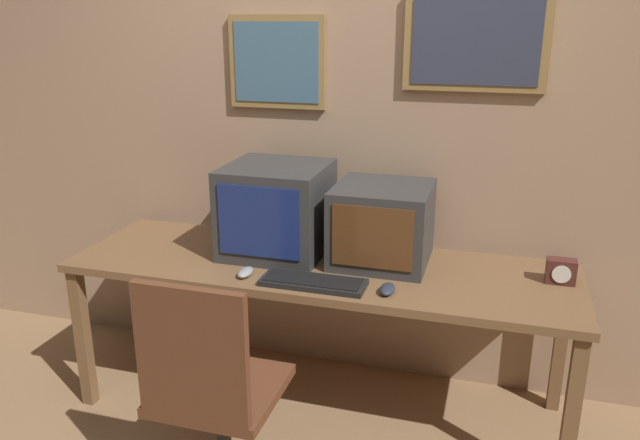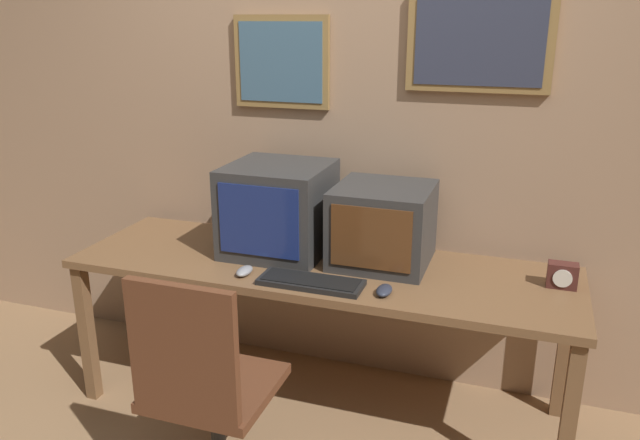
{
  "view_description": "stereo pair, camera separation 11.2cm",
  "coord_description": "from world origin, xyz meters",
  "px_view_note": "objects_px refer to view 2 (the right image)",
  "views": [
    {
      "loc": [
        0.73,
        -1.5,
        1.79
      ],
      "look_at": [
        0.0,
        0.98,
        0.94
      ],
      "focal_mm": 35.0,
      "sensor_mm": 36.0,
      "label": 1
    },
    {
      "loc": [
        0.84,
        -1.47,
        1.79
      ],
      "look_at": [
        0.0,
        0.98,
        0.94
      ],
      "focal_mm": 35.0,
      "sensor_mm": 36.0,
      "label": 2
    }
  ],
  "objects_px": {
    "desk_clock": "(562,275)",
    "office_chair": "(208,406)",
    "keyboard_main": "(311,282)",
    "mouse_near_keyboard": "(384,290)",
    "mouse_far_corner": "(244,271)",
    "monitor_right": "(383,225)",
    "monitor_left": "(279,209)"
  },
  "relations": [
    {
      "from": "monitor_left",
      "to": "desk_clock",
      "type": "bearing_deg",
      "value": -0.68
    },
    {
      "from": "keyboard_main",
      "to": "office_chair",
      "type": "relative_size",
      "value": 0.45
    },
    {
      "from": "monitor_right",
      "to": "mouse_near_keyboard",
      "type": "height_order",
      "value": "monitor_right"
    },
    {
      "from": "mouse_far_corner",
      "to": "office_chair",
      "type": "bearing_deg",
      "value": -81.5
    },
    {
      "from": "monitor_right",
      "to": "keyboard_main",
      "type": "xyz_separation_m",
      "value": [
        -0.22,
        -0.35,
        -0.16
      ]
    },
    {
      "from": "monitor_left",
      "to": "keyboard_main",
      "type": "xyz_separation_m",
      "value": [
        0.28,
        -0.33,
        -0.19
      ]
    },
    {
      "from": "mouse_far_corner",
      "to": "desk_clock",
      "type": "bearing_deg",
      "value": 13.33
    },
    {
      "from": "monitor_right",
      "to": "mouse_far_corner",
      "type": "height_order",
      "value": "monitor_right"
    },
    {
      "from": "mouse_near_keyboard",
      "to": "desk_clock",
      "type": "distance_m",
      "value": 0.73
    },
    {
      "from": "mouse_far_corner",
      "to": "desk_clock",
      "type": "xyz_separation_m",
      "value": [
        1.28,
        0.3,
        0.04
      ]
    },
    {
      "from": "monitor_left",
      "to": "monitor_right",
      "type": "xyz_separation_m",
      "value": [
        0.49,
        0.02,
        -0.03
      ]
    },
    {
      "from": "desk_clock",
      "to": "office_chair",
      "type": "bearing_deg",
      "value": -146.42
    },
    {
      "from": "mouse_near_keyboard",
      "to": "mouse_far_corner",
      "type": "height_order",
      "value": "same"
    },
    {
      "from": "keyboard_main",
      "to": "mouse_far_corner",
      "type": "height_order",
      "value": "mouse_far_corner"
    },
    {
      "from": "office_chair",
      "to": "desk_clock",
      "type": "bearing_deg",
      "value": 33.58
    },
    {
      "from": "desk_clock",
      "to": "office_chair",
      "type": "height_order",
      "value": "office_chair"
    },
    {
      "from": "monitor_left",
      "to": "mouse_far_corner",
      "type": "height_order",
      "value": "monitor_left"
    },
    {
      "from": "mouse_near_keyboard",
      "to": "office_chair",
      "type": "xyz_separation_m",
      "value": [
        -0.54,
        -0.5,
        -0.33
      ]
    },
    {
      "from": "keyboard_main",
      "to": "mouse_far_corner",
      "type": "xyz_separation_m",
      "value": [
        -0.31,
        0.01,
        0.0
      ]
    },
    {
      "from": "monitor_left",
      "to": "mouse_far_corner",
      "type": "relative_size",
      "value": 4.2
    },
    {
      "from": "monitor_left",
      "to": "monitor_right",
      "type": "height_order",
      "value": "monitor_left"
    },
    {
      "from": "desk_clock",
      "to": "monitor_right",
      "type": "bearing_deg",
      "value": 177.41
    },
    {
      "from": "mouse_near_keyboard",
      "to": "mouse_far_corner",
      "type": "bearing_deg",
      "value": -179.92
    },
    {
      "from": "desk_clock",
      "to": "office_chair",
      "type": "relative_size",
      "value": 0.12
    },
    {
      "from": "mouse_far_corner",
      "to": "desk_clock",
      "type": "distance_m",
      "value": 1.32
    },
    {
      "from": "mouse_near_keyboard",
      "to": "mouse_far_corner",
      "type": "relative_size",
      "value": 1.01
    },
    {
      "from": "keyboard_main",
      "to": "desk_clock",
      "type": "xyz_separation_m",
      "value": [
        0.98,
        0.31,
        0.04
      ]
    },
    {
      "from": "monitor_left",
      "to": "desk_clock",
      "type": "relative_size",
      "value": 3.87
    },
    {
      "from": "keyboard_main",
      "to": "desk_clock",
      "type": "distance_m",
      "value": 1.03
    },
    {
      "from": "desk_clock",
      "to": "keyboard_main",
      "type": "bearing_deg",
      "value": -162.33
    },
    {
      "from": "mouse_near_keyboard",
      "to": "desk_clock",
      "type": "bearing_deg",
      "value": 24.35
    },
    {
      "from": "monitor_right",
      "to": "keyboard_main",
      "type": "height_order",
      "value": "monitor_right"
    }
  ]
}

